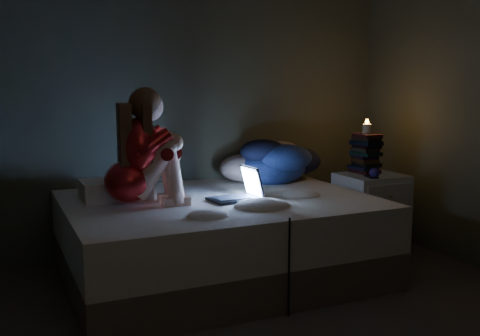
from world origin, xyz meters
TOP-DOWN VIEW (x-y plane):
  - wall_back at (0.00, 1.91)m, footprint 3.60×0.02m
  - bed at (-0.07, 1.10)m, footprint 2.10×1.58m
  - pillow at (-0.74, 1.38)m, footprint 0.46×0.33m
  - woman at (-0.71, 1.09)m, footprint 0.51×0.36m
  - laptop at (-0.00, 0.98)m, footprint 0.36×0.27m
  - clothes_pile at (0.57, 1.53)m, footprint 0.64×0.52m
  - nightstand at (1.28, 1.11)m, footprint 0.49×0.44m
  - book_stack at (1.28, 1.21)m, footprint 0.19×0.25m
  - candle at (1.28, 1.21)m, footprint 0.07×0.07m
  - phone at (1.18, 1.00)m, footprint 0.10×0.15m
  - blue_orb at (1.18, 0.97)m, footprint 0.08×0.08m

SIDE VIEW (x-z plane):
  - bed at x=-0.07m, z-range 0.00..0.58m
  - nightstand at x=1.28m, z-range 0.00..0.65m
  - pillow at x=-0.74m, z-range 0.58..0.71m
  - phone at x=1.18m, z-range 0.65..0.67m
  - blue_orb at x=1.18m, z-range 0.65..0.73m
  - laptop at x=0.00m, z-range 0.58..0.82m
  - clothes_pile at x=0.57m, z-range 0.58..0.95m
  - book_stack at x=1.28m, z-range 0.65..1.00m
  - woman at x=-0.71m, z-range 0.58..1.36m
  - candle at x=1.28m, z-range 1.00..1.08m
  - wall_back at x=0.00m, z-range 0.00..2.60m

